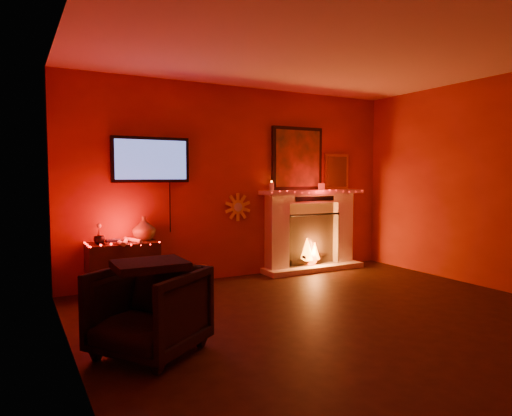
% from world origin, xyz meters
% --- Properties ---
extents(room, '(5.00, 5.00, 5.00)m').
position_xyz_m(room, '(0.00, 0.00, 1.35)').
color(room, black).
rests_on(room, ground).
extents(floor, '(5.00, 5.00, 0.00)m').
position_xyz_m(floor, '(0.00, 0.00, 0.00)').
color(floor, black).
rests_on(floor, ground).
extents(fireplace, '(1.72, 0.40, 2.18)m').
position_xyz_m(fireplace, '(1.14, 2.39, 0.72)').
color(fireplace, beige).
rests_on(fireplace, floor).
extents(tv, '(1.00, 0.07, 1.24)m').
position_xyz_m(tv, '(-1.30, 2.45, 1.65)').
color(tv, black).
rests_on(tv, room).
extents(sunburst_clock, '(0.40, 0.03, 0.40)m').
position_xyz_m(sunburst_clock, '(-0.05, 2.48, 1.00)').
color(sunburst_clock, gold).
rests_on(sunburst_clock, room).
extents(console_table, '(0.84, 0.55, 0.94)m').
position_xyz_m(console_table, '(-1.70, 2.26, 0.38)').
color(console_table, black).
rests_on(console_table, floor).
extents(armchair, '(1.08, 1.08, 0.71)m').
position_xyz_m(armchair, '(-1.95, 0.25, 0.36)').
color(armchair, black).
rests_on(armchair, floor).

